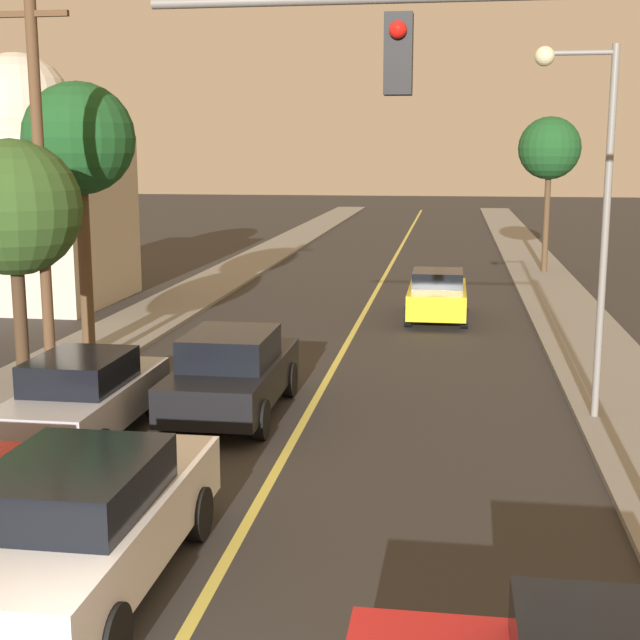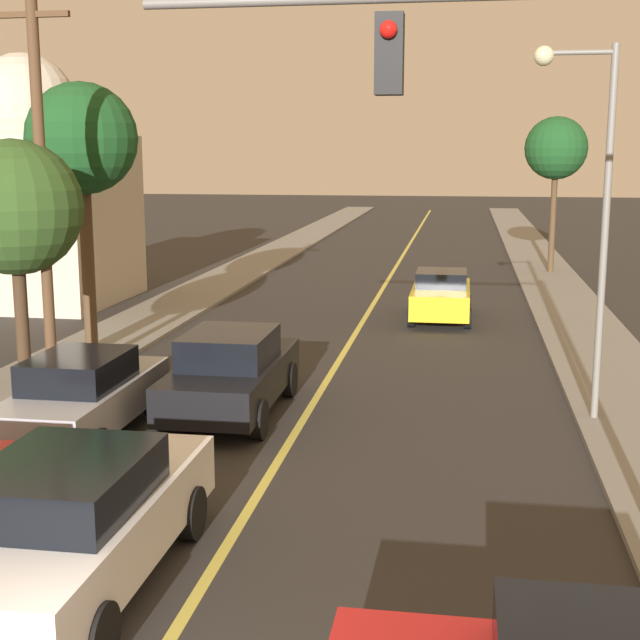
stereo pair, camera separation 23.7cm
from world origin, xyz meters
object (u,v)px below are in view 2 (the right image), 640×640
object	(u,v)px
car_near_lane_second	(231,372)
tree_left_near	(15,208)
car_outer_lane_second	(83,395)
streetlamp_right	(589,184)
domed_building_left	(31,200)
traffic_signal_mast	(568,172)
tree_left_far	(82,141)
tree_right_near	(556,149)
utility_pole_left	(42,184)
car_near_lane_front	(73,521)
car_far_oncoming	(441,295)

from	to	relation	value
car_near_lane_second	tree_left_near	size ratio (longest dim) A/B	0.88
car_outer_lane_second	streetlamp_right	world-z (taller)	streetlamp_right
domed_building_left	traffic_signal_mast	bearing A→B (deg)	-49.06
car_outer_lane_second	tree_left_far	world-z (taller)	tree_left_far
tree_left_near	tree_right_near	xyz separation A→B (m)	(13.02, 20.97, 1.27)
car_near_lane_second	car_outer_lane_second	world-z (taller)	car_near_lane_second
car_near_lane_second	utility_pole_left	world-z (taller)	utility_pole_left
car_near_lane_front	utility_pole_left	xyz separation A→B (m)	(-4.35, 8.47, 3.59)
tree_right_near	tree_left_far	bearing A→B (deg)	-127.55
traffic_signal_mast	domed_building_left	bearing A→B (deg)	130.94
utility_pole_left	car_near_lane_front	bearing A→B (deg)	-62.85
tree_left_near	tree_left_far	bearing A→B (deg)	92.04
car_near_lane_front	tree_left_far	xyz separation A→B (m)	(-5.05, 12.19, 4.52)
car_near_lane_second	domed_building_left	size ratio (longest dim) A/B	0.56
traffic_signal_mast	domed_building_left	distance (m)	24.10
tree_left_near	car_near_lane_front	bearing A→B (deg)	-59.50
traffic_signal_mast	streetlamp_right	xyz separation A→B (m)	(1.11, 6.64, -0.37)
car_far_oncoming	utility_pole_left	xyz separation A→B (m)	(-8.14, -9.66, 3.68)
traffic_signal_mast	tree_left_far	size ratio (longest dim) A/B	1.03
car_far_oncoming	streetlamp_right	size ratio (longest dim) A/B	0.59
streetlamp_right	tree_left_near	distance (m)	11.61
utility_pole_left	streetlamp_right	bearing A→B (deg)	-3.11
domed_building_left	car_outer_lane_second	bearing A→B (deg)	-60.40
car_near_lane_front	car_far_oncoming	world-z (taller)	car_near_lane_front
car_outer_lane_second	utility_pole_left	xyz separation A→B (m)	(-2.06, 3.00, 3.66)
tree_right_near	traffic_signal_mast	bearing A→B (deg)	-95.18
car_near_lane_front	car_far_oncoming	bearing A→B (deg)	78.18
car_near_lane_front	car_outer_lane_second	size ratio (longest dim) A/B	1.13
traffic_signal_mast	utility_pole_left	world-z (taller)	utility_pole_left
car_near_lane_second	tree_left_near	bearing A→B (deg)	167.88
tree_left_near	tree_left_far	world-z (taller)	tree_left_far
streetlamp_right	tree_right_near	bearing A→B (deg)	86.17
car_outer_lane_second	tree_right_near	world-z (taller)	tree_right_near
tree_right_near	tree_left_near	bearing A→B (deg)	-121.84
streetlamp_right	car_outer_lane_second	bearing A→B (deg)	-165.00
car_outer_lane_second	domed_building_left	bearing A→B (deg)	119.60
traffic_signal_mast	tree_left_far	distance (m)	15.26
streetlamp_right	tree_left_far	distance (m)	12.52
car_outer_lane_second	tree_left_near	world-z (taller)	tree_left_near
tree_left_near	domed_building_left	bearing A→B (deg)	115.55
utility_pole_left	tree_right_near	xyz separation A→B (m)	(12.46, 20.83, 0.78)
traffic_signal_mast	utility_pole_left	size ratio (longest dim) A/B	0.83
traffic_signal_mast	tree_right_near	distance (m)	28.18
car_outer_lane_second	tree_left_near	size ratio (longest dim) A/B	0.85
car_outer_lane_second	tree_left_far	bearing A→B (deg)	112.34
tree_left_far	car_outer_lane_second	bearing A→B (deg)	-67.66
car_near_lane_second	tree_right_near	xyz separation A→B (m)	(8.11, 22.02, 4.36)
car_near_lane_front	traffic_signal_mast	distance (m)	6.98
tree_right_near	car_near_lane_front	bearing A→B (deg)	-105.47
car_near_lane_front	tree_left_near	distance (m)	10.16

